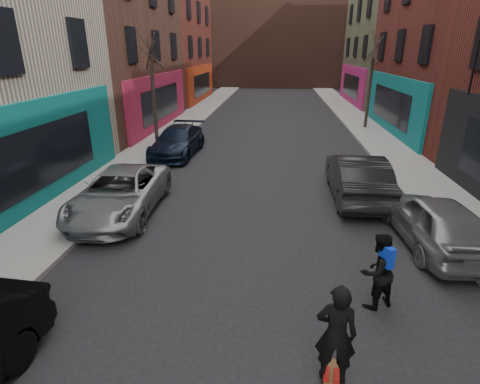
% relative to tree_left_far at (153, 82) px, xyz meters
% --- Properties ---
extents(sidewalk_left, '(2.50, 84.00, 0.13)m').
position_rel_tree_left_far_xyz_m(sidewalk_left, '(-0.05, 12.00, -3.31)').
color(sidewalk_left, gray).
rests_on(sidewalk_left, ground).
extents(sidewalk_right, '(2.50, 84.00, 0.13)m').
position_rel_tree_left_far_xyz_m(sidewalk_right, '(12.45, 12.00, -3.31)').
color(sidewalk_right, gray).
rests_on(sidewalk_right, ground).
extents(building_far, '(40.00, 10.00, 14.00)m').
position_rel_tree_left_far_xyz_m(building_far, '(6.20, 38.00, 3.62)').
color(building_far, '#47281E').
rests_on(building_far, ground).
extents(tree_left_far, '(2.00, 2.00, 6.50)m').
position_rel_tree_left_far_xyz_m(tree_left_far, '(0.00, 0.00, 0.00)').
color(tree_left_far, black).
rests_on(tree_left_far, sidewalk_left).
extents(tree_right_far, '(2.00, 2.00, 6.80)m').
position_rel_tree_left_far_xyz_m(tree_right_far, '(12.40, 6.00, 0.15)').
color(tree_right_far, black).
rests_on(tree_right_far, sidewalk_right).
extents(parked_left_far, '(2.51, 5.10, 1.39)m').
position_rel_tree_left_far_xyz_m(parked_left_far, '(1.60, -8.89, -2.68)').
color(parked_left_far, gray).
rests_on(parked_left_far, ground).
extents(parked_left_end, '(2.14, 4.88, 1.39)m').
position_rel_tree_left_far_xyz_m(parked_left_end, '(1.60, -1.67, -2.68)').
color(parked_left_end, black).
rests_on(parked_left_end, ground).
extents(parked_right_far, '(1.95, 4.30, 1.43)m').
position_rel_tree_left_far_xyz_m(parked_right_far, '(10.80, -10.16, -2.66)').
color(parked_right_far, gray).
rests_on(parked_right_far, ground).
extents(parked_right_end, '(1.72, 4.81, 1.58)m').
position_rel_tree_left_far_xyz_m(parked_right_end, '(9.40, -6.77, -2.59)').
color(parked_right_end, black).
rests_on(parked_right_end, ground).
extents(skateboard, '(0.33, 0.82, 0.10)m').
position_rel_tree_left_far_xyz_m(skateboard, '(7.52, -15.00, -3.33)').
color(skateboard, brown).
rests_on(skateboard, ground).
extents(skateboarder, '(0.68, 0.50, 1.72)m').
position_rel_tree_left_far_xyz_m(skateboarder, '(7.52, -15.00, -2.42)').
color(skateboarder, black).
rests_on(skateboarder, skateboard).
extents(pedestrian, '(1.00, 0.93, 1.65)m').
position_rel_tree_left_far_xyz_m(pedestrian, '(8.63, -12.96, -2.55)').
color(pedestrian, black).
rests_on(pedestrian, ground).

